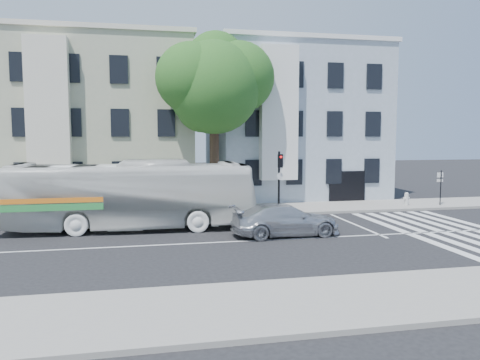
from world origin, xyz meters
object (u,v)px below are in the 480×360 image
object	(u,v)px
bus	(130,195)
traffic_signal	(279,174)
fire_hydrant	(407,198)
sedan	(285,220)

from	to	relation	value
bus	traffic_signal	xyz separation A→B (m)	(8.29, 2.22, 0.70)
bus	fire_hydrant	bearing A→B (deg)	-75.01
fire_hydrant	traffic_signal	bearing A→B (deg)	-170.68
sedan	fire_hydrant	size ratio (longest dim) A/B	6.09
traffic_signal	bus	bearing A→B (deg)	-175.16
traffic_signal	sedan	bearing A→B (deg)	-113.66
traffic_signal	fire_hydrant	xyz separation A→B (m)	(9.00, 1.48, -1.83)
sedan	fire_hydrant	world-z (taller)	sedan
bus	sedan	bearing A→B (deg)	-109.92
bus	fire_hydrant	xyz separation A→B (m)	(17.28, 3.70, -1.13)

